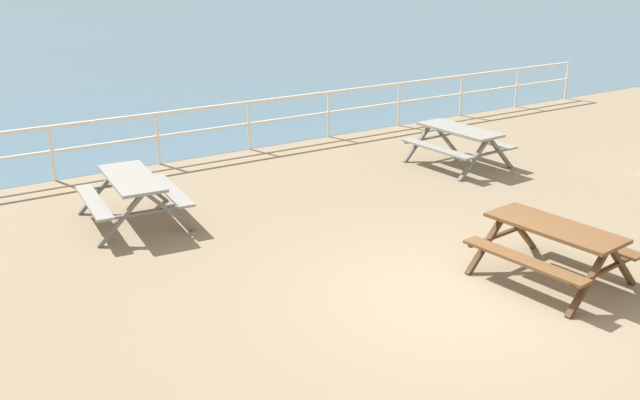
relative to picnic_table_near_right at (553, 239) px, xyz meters
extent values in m
cube|color=gray|center=(-1.42, 0.29, -0.68)|extent=(30.00, 24.00, 0.20)
cube|color=white|center=(-1.42, 8.04, 0.47)|extent=(23.00, 0.06, 0.06)
cube|color=white|center=(-1.42, 8.04, -0.01)|extent=(23.00, 0.05, 0.05)
cylinder|color=white|center=(-4.56, 8.04, -0.06)|extent=(0.07, 0.07, 1.05)
cylinder|color=white|center=(-2.47, 8.04, -0.06)|extent=(0.07, 0.07, 1.05)
cylinder|color=white|center=(-0.38, 8.04, -0.06)|extent=(0.07, 0.07, 1.05)
cylinder|color=white|center=(1.71, 8.04, -0.06)|extent=(0.07, 0.07, 1.05)
cylinder|color=white|center=(3.80, 8.04, -0.06)|extent=(0.07, 0.07, 1.05)
cylinder|color=white|center=(5.89, 8.04, -0.06)|extent=(0.07, 0.07, 1.05)
cylinder|color=white|center=(7.98, 8.04, -0.06)|extent=(0.07, 0.07, 1.05)
cylinder|color=white|center=(10.08, 8.04, -0.06)|extent=(0.07, 0.07, 1.05)
cube|color=brown|center=(0.00, 0.00, 0.17)|extent=(0.89, 1.86, 0.05)
cube|color=brown|center=(-0.62, -0.07, -0.13)|extent=(0.45, 1.82, 0.04)
cube|color=brown|center=(0.62, 0.07, -0.13)|extent=(0.45, 1.82, 0.04)
cube|color=#50351E|center=(-0.46, 0.74, -0.21)|extent=(0.80, 0.16, 0.79)
cube|color=#50351E|center=(0.29, 0.82, -0.21)|extent=(0.80, 0.16, 0.79)
cube|color=#50351E|center=(-0.08, 0.78, -0.16)|extent=(1.50, 0.22, 0.04)
cube|color=#50351E|center=(-0.29, -0.82, -0.21)|extent=(0.80, 0.16, 0.79)
cube|color=#50351E|center=(0.46, -0.74, -0.21)|extent=(0.80, 0.16, 0.79)
cube|color=#50351E|center=(0.08, -0.78, -0.16)|extent=(1.50, 0.22, 0.04)
cube|color=gray|center=(2.66, 4.66, 0.17)|extent=(0.80, 1.84, 0.05)
cube|color=gray|center=(2.04, 4.63, -0.13)|extent=(0.36, 1.81, 0.04)
cube|color=gray|center=(3.28, 4.70, -0.13)|extent=(0.36, 1.81, 0.04)
cube|color=slate|center=(2.24, 5.42, -0.21)|extent=(0.80, 0.12, 0.79)
cube|color=slate|center=(2.99, 5.46, -0.21)|extent=(0.80, 0.12, 0.79)
cube|color=slate|center=(2.62, 5.44, -0.16)|extent=(1.50, 0.14, 0.04)
cube|color=slate|center=(2.33, 3.86, -0.21)|extent=(0.80, 0.12, 0.79)
cube|color=slate|center=(3.08, 3.90, -0.21)|extent=(0.80, 0.12, 0.79)
cube|color=slate|center=(2.70, 3.88, -0.16)|extent=(1.50, 0.14, 0.04)
cube|color=gray|center=(-4.00, 5.08, 0.17)|extent=(0.85, 1.85, 0.05)
cube|color=gray|center=(-4.62, 5.13, -0.13)|extent=(0.41, 1.82, 0.04)
cube|color=gray|center=(-3.38, 5.03, -0.13)|extent=(0.41, 1.82, 0.04)
cube|color=slate|center=(-4.31, 5.89, -0.21)|extent=(0.80, 0.15, 0.79)
cube|color=slate|center=(-3.56, 5.82, -0.21)|extent=(0.80, 0.15, 0.79)
cube|color=slate|center=(-3.93, 5.86, -0.16)|extent=(1.50, 0.19, 0.04)
cube|color=slate|center=(-4.44, 4.34, -0.21)|extent=(0.80, 0.15, 0.79)
cube|color=slate|center=(-3.69, 4.27, -0.21)|extent=(0.80, 0.15, 0.79)
cube|color=slate|center=(-4.07, 4.30, -0.16)|extent=(1.50, 0.19, 0.04)
camera|label=1|loc=(-7.33, -5.72, 3.65)|focal=40.26mm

